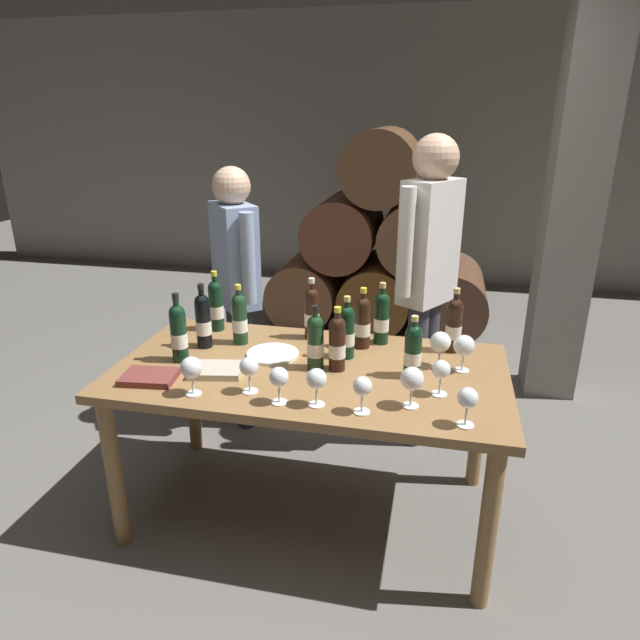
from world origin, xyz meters
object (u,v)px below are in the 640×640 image
(wine_bottle_5, at_px, (179,332))
(wine_glass_8, at_px, (191,368))
(wine_bottle_11, at_px, (454,324))
(wine_glass_4, at_px, (440,343))
(wine_bottle_6, at_px, (337,343))
(wine_bottle_7, at_px, (363,322))
(wine_bottle_2, at_px, (216,305))
(wine_glass_0, at_px, (362,388))
(wine_glass_2, at_px, (249,368))
(wine_glass_9, at_px, (412,379))
(sommelier_presenting, at_px, (428,267))
(wine_bottle_9, at_px, (382,317))
(wine_glass_3, at_px, (279,378))
(wine_glass_6, at_px, (441,371))
(taster_seated_left, at_px, (236,279))
(wine_bottle_10, at_px, (315,342))
(dining_table, at_px, (310,386))
(wine_bottle_3, at_px, (413,350))
(wine_bottle_1, at_px, (312,313))
(wine_bottle_0, at_px, (347,331))
(wine_glass_5, at_px, (464,346))
(tasting_notebook, at_px, (216,370))
(wine_bottle_8, at_px, (203,320))
(serving_plate, at_px, (273,354))
(wine_bottle_4, at_px, (240,318))
(wine_glass_1, at_px, (468,399))
(leather_ledger, at_px, (149,377))

(wine_bottle_5, relative_size, wine_glass_8, 1.98)
(wine_bottle_11, xyz_separation_m, wine_glass_4, (-0.06, -0.19, -0.02))
(wine_bottle_6, bearing_deg, wine_bottle_7, 75.29)
(wine_bottle_2, distance_m, wine_glass_0, 1.09)
(wine_glass_2, distance_m, wine_glass_9, 0.63)
(wine_bottle_6, height_order, sommelier_presenting, sommelier_presenting)
(wine_bottle_5, distance_m, wine_bottle_9, 0.94)
(wine_glass_3, relative_size, wine_glass_6, 1.01)
(wine_glass_4, distance_m, taster_seated_left, 1.29)
(wine_bottle_10, bearing_deg, wine_glass_0, -52.86)
(dining_table, xyz_separation_m, wine_bottle_3, (0.44, 0.01, 0.21))
(wine_bottle_1, bearing_deg, wine_glass_4, -18.43)
(wine_bottle_0, relative_size, sommelier_presenting, 0.17)
(wine_glass_3, relative_size, taster_seated_left, 0.10)
(wine_bottle_6, xyz_separation_m, wine_glass_5, (0.53, 0.10, -0.01))
(wine_bottle_10, xyz_separation_m, tasting_notebook, (-0.40, -0.14, -0.11))
(dining_table, distance_m, wine_bottle_9, 0.49)
(wine_bottle_8, height_order, wine_glass_6, wine_bottle_8)
(sommelier_presenting, bearing_deg, wine_bottle_5, -142.58)
(wine_bottle_0, relative_size, wine_glass_0, 1.99)
(wine_bottle_2, xyz_separation_m, wine_glass_8, (0.18, -0.68, -0.02))
(wine_bottle_0, height_order, wine_glass_4, wine_bottle_0)
(wine_glass_2, height_order, serving_plate, wine_glass_2)
(tasting_notebook, relative_size, sommelier_presenting, 0.13)
(wine_bottle_8, distance_m, taster_seated_left, 0.60)
(wine_bottle_4, bearing_deg, sommelier_presenting, 32.80)
(wine_bottle_7, distance_m, wine_glass_8, 0.85)
(tasting_notebook, bearing_deg, serving_plate, 40.83)
(wine_glass_9, bearing_deg, wine_bottle_9, 107.08)
(dining_table, height_order, wine_bottle_9, wine_bottle_9)
(wine_bottle_6, bearing_deg, wine_bottle_10, -174.52)
(wine_bottle_7, xyz_separation_m, taster_seated_left, (-0.79, 0.44, 0.03))
(dining_table, bearing_deg, wine_bottle_2, 149.05)
(wine_bottle_5, bearing_deg, dining_table, 4.95)
(wine_bottle_7, bearing_deg, wine_glass_8, -133.52)
(wine_bottle_9, relative_size, wine_glass_3, 2.02)
(wine_glass_4, bearing_deg, wine_glass_1, -77.82)
(wine_glass_6, bearing_deg, wine_glass_8, -167.75)
(wine_bottle_5, xyz_separation_m, wine_bottle_7, (0.77, 0.33, -0.01))
(wine_bottle_10, distance_m, wine_glass_1, 0.72)
(wine_bottle_0, bearing_deg, leather_ledger, -151.66)
(wine_bottle_6, xyz_separation_m, wine_glass_2, (-0.30, -0.28, -0.02))
(wine_glass_0, bearing_deg, wine_bottle_6, 114.96)
(wine_glass_6, bearing_deg, wine_bottle_0, 146.67)
(dining_table, xyz_separation_m, wine_bottle_11, (0.61, 0.32, 0.22))
(dining_table, distance_m, wine_glass_8, 0.56)
(wine_bottle_2, height_order, leather_ledger, wine_bottle_2)
(wine_bottle_8, height_order, taster_seated_left, taster_seated_left)
(wine_bottle_1, height_order, wine_bottle_6, wine_bottle_1)
(dining_table, relative_size, leather_ledger, 7.73)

